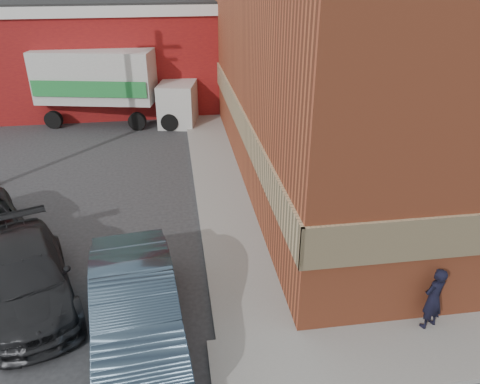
{
  "coord_description": "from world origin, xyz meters",
  "views": [
    {
      "loc": [
        -0.88,
        -7.56,
        7.5
      ],
      "look_at": [
        0.81,
        3.98,
        1.63
      ],
      "focal_mm": 35.0,
      "sensor_mm": 36.0,
      "label": 1
    }
  ],
  "objects_px": {
    "brick_building": "(428,43)",
    "box_truck": "(111,82)",
    "sedan": "(135,306)",
    "suv_b": "(27,277)",
    "man": "(433,298)",
    "warehouse": "(76,52)"
  },
  "relations": [
    {
      "from": "box_truck",
      "to": "suv_b",
      "type": "bearing_deg",
      "value": -81.52
    },
    {
      "from": "brick_building",
      "to": "sedan",
      "type": "xyz_separation_m",
      "value": [
        -10.46,
        -8.5,
        -3.85
      ]
    },
    {
      "from": "brick_building",
      "to": "warehouse",
      "type": "height_order",
      "value": "brick_building"
    },
    {
      "from": "box_truck",
      "to": "sedan",
      "type": "bearing_deg",
      "value": -71.28
    },
    {
      "from": "box_truck",
      "to": "warehouse",
      "type": "bearing_deg",
      "value": 129.37
    },
    {
      "from": "warehouse",
      "to": "brick_building",
      "type": "bearing_deg",
      "value": -37.2
    },
    {
      "from": "man",
      "to": "box_truck",
      "type": "height_order",
      "value": "box_truck"
    },
    {
      "from": "sedan",
      "to": "suv_b",
      "type": "relative_size",
      "value": 1.06
    },
    {
      "from": "brick_building",
      "to": "box_truck",
      "type": "bearing_deg",
      "value": 151.26
    },
    {
      "from": "brick_building",
      "to": "box_truck",
      "type": "relative_size",
      "value": 2.4
    },
    {
      "from": "brick_building",
      "to": "box_truck",
      "type": "xyz_separation_m",
      "value": [
        -12.28,
        6.73,
        -2.6
      ]
    },
    {
      "from": "sedan",
      "to": "box_truck",
      "type": "relative_size",
      "value": 0.66
    },
    {
      "from": "sedan",
      "to": "box_truck",
      "type": "distance_m",
      "value": 15.39
    },
    {
      "from": "man",
      "to": "suv_b",
      "type": "bearing_deg",
      "value": -35.99
    },
    {
      "from": "warehouse",
      "to": "box_truck",
      "type": "bearing_deg",
      "value": -62.55
    },
    {
      "from": "warehouse",
      "to": "suv_b",
      "type": "xyz_separation_m",
      "value": [
        1.4,
        -17.89,
        -2.12
      ]
    },
    {
      "from": "warehouse",
      "to": "suv_b",
      "type": "relative_size",
      "value": 3.44
    },
    {
      "from": "sedan",
      "to": "suv_b",
      "type": "distance_m",
      "value": 3.09
    },
    {
      "from": "brick_building",
      "to": "suv_b",
      "type": "bearing_deg",
      "value": -152.25
    },
    {
      "from": "warehouse",
      "to": "box_truck",
      "type": "height_order",
      "value": "warehouse"
    },
    {
      "from": "sedan",
      "to": "box_truck",
      "type": "xyz_separation_m",
      "value": [
        -1.82,
        15.23,
        1.25
      ]
    },
    {
      "from": "sedan",
      "to": "suv_b",
      "type": "bearing_deg",
      "value": 141.75
    }
  ]
}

